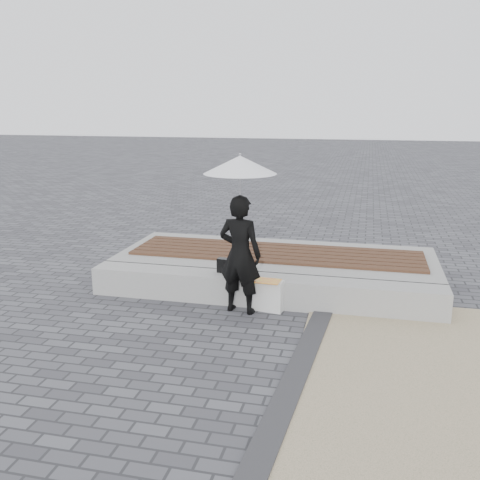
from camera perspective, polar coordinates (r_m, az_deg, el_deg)
name	(u,v)px	position (r m, az deg, el deg)	size (l,w,h in m)	color
ground	(235,352)	(6.30, -0.55, -11.64)	(80.00, 80.00, 0.00)	#515257
edging_band	(295,379)	(5.74, 5.74, -14.28)	(0.25, 5.20, 0.04)	#323234
seating_ledge	(262,290)	(7.67, 2.31, -5.24)	(5.00, 0.45, 0.40)	#9E9E99
timber_platform	(276,266)	(8.80, 3.81, -2.73)	(5.00, 2.00, 0.40)	gray
timber_decking	(276,253)	(8.74, 3.83, -1.35)	(4.60, 1.20, 0.04)	#533120
woman	(240,255)	(7.19, 0.00, -1.53)	(0.58, 0.38, 1.60)	black
parasol	(240,165)	(6.97, 0.00, 7.90)	(0.94, 0.94, 1.21)	#BBBBC0
handbag	(227,266)	(7.73, -1.34, -2.73)	(0.29, 0.10, 0.21)	black
canvas_tote	(268,295)	(7.42, 2.97, -5.82)	(0.41, 0.17, 0.43)	silver
magazine	(268,281)	(7.30, 2.92, -4.31)	(0.34, 0.25, 0.01)	red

